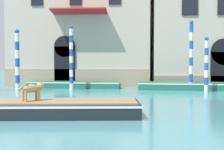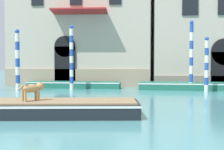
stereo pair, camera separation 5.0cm
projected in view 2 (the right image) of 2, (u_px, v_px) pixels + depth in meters
The scene contains 8 objects.
boat_foreground at pixel (35, 108), 11.18m from camera, with size 7.60×2.59×0.56m.
dog_on_deck at pixel (32, 89), 11.02m from camera, with size 0.75×0.80×0.67m.
boat_moored_near_palazzo at pixel (74, 85), 22.89m from camera, with size 6.88×1.74×0.48m.
boat_moored_far at pixel (190, 86), 21.51m from camera, with size 7.11×2.39×0.50m.
mooring_pole_0 at pixel (71, 57), 21.06m from camera, with size 0.26×0.26×4.40m.
mooring_pole_2 at pixel (207, 64), 19.65m from camera, with size 0.26×0.26×3.51m.
mooring_pole_3 at pixel (191, 55), 20.81m from camera, with size 0.26×0.26×4.69m.
mooring_pole_4 at pixel (18, 60), 20.06m from camera, with size 0.29×0.29×4.02m.
Camera 2 is at (4.54, -4.63, 1.97)m, focal length 50.00 mm.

